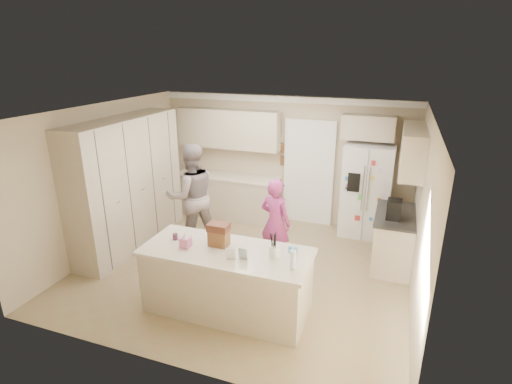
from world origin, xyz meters
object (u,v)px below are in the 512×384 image
(refrigerator, at_px, (367,190))
(teen_girl, at_px, (275,222))
(coffee_maker, at_px, (394,209))
(teen_boy, at_px, (192,196))
(utensil_crock, at_px, (274,251))
(island_base, at_px, (227,282))
(dollhouse_body, at_px, (219,238))
(tissue_box, at_px, (186,242))

(refrigerator, height_order, teen_girl, refrigerator)
(coffee_maker, height_order, teen_boy, teen_boy)
(utensil_crock, relative_size, teen_boy, 0.08)
(coffee_maker, bearing_deg, teen_boy, -175.72)
(refrigerator, bearing_deg, island_base, -114.49)
(dollhouse_body, bearing_deg, utensil_crock, -3.58)
(refrigerator, bearing_deg, teen_boy, -151.13)
(refrigerator, bearing_deg, coffee_maker, -66.67)
(teen_boy, relative_size, teen_girl, 1.26)
(island_base, bearing_deg, teen_boy, 130.52)
(utensil_crock, height_order, teen_girl, teen_girl)
(refrigerator, bearing_deg, dollhouse_body, -117.41)
(tissue_box, height_order, dollhouse_body, dollhouse_body)
(refrigerator, xyz_separation_m, dollhouse_body, (-1.68, -3.08, 0.14))
(refrigerator, height_order, island_base, refrigerator)
(tissue_box, relative_size, teen_girl, 0.09)
(tissue_box, xyz_separation_m, teen_boy, (-0.85, 1.74, -0.04))
(coffee_maker, relative_size, utensil_crock, 2.00)
(utensil_crock, distance_m, teen_boy, 2.60)
(refrigerator, xyz_separation_m, teen_girl, (-1.30, -1.72, -0.14))
(island_base, relative_size, teen_girl, 1.46)
(utensil_crock, relative_size, teen_girl, 0.10)
(coffee_maker, bearing_deg, teen_girl, -166.35)
(island_base, distance_m, teen_girl, 1.51)
(utensil_crock, bearing_deg, dollhouse_body, 176.42)
(coffee_maker, bearing_deg, island_base, -137.17)
(teen_boy, bearing_deg, teen_girl, 131.27)
(refrigerator, distance_m, tissue_box, 3.88)
(teen_girl, bearing_deg, island_base, 95.77)
(tissue_box, height_order, teen_girl, teen_girl)
(island_base, relative_size, dollhouse_body, 8.46)
(dollhouse_body, bearing_deg, refrigerator, 61.33)
(refrigerator, relative_size, island_base, 0.82)
(utensil_crock, height_order, dollhouse_body, dollhouse_body)
(island_base, bearing_deg, dollhouse_body, 146.31)
(utensil_crock, distance_m, dollhouse_body, 0.80)
(coffee_maker, height_order, island_base, coffee_maker)
(teen_boy, xyz_separation_m, teen_girl, (1.64, -0.18, -0.20))
(dollhouse_body, height_order, teen_girl, teen_girl)
(refrigerator, distance_m, dollhouse_body, 3.51)
(coffee_maker, xyz_separation_m, dollhouse_body, (-2.20, -1.80, -0.03))
(island_base, xyz_separation_m, tissue_box, (-0.55, -0.10, 0.56))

